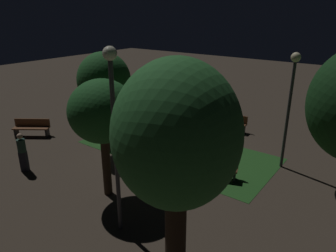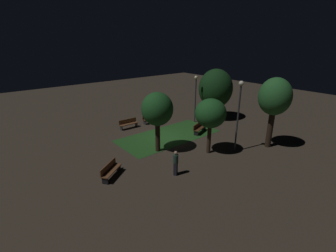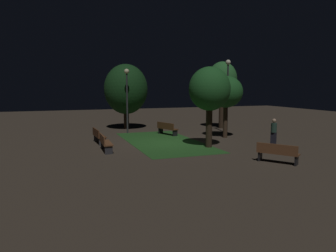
{
  "view_description": "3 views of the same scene",
  "coord_description": "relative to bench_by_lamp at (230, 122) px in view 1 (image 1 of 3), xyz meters",
  "views": [
    {
      "loc": [
        -8.04,
        10.88,
        6.07
      ],
      "look_at": [
        0.74,
        -0.99,
        0.64
      ],
      "focal_mm": 33.63,
      "sensor_mm": 36.0,
      "label": 1
    },
    {
      "loc": [
        11.97,
        15.13,
        7.96
      ],
      "look_at": [
        -0.53,
        -0.19,
        0.83
      ],
      "focal_mm": 25.92,
      "sensor_mm": 36.0,
      "label": 2
    },
    {
      "loc": [
        17.96,
        -6.39,
        3.39
      ],
      "look_at": [
        0.19,
        0.05,
        1.06
      ],
      "focal_mm": 34.27,
      "sensor_mm": 36.0,
      "label": 3
    }
  ],
  "objects": [
    {
      "name": "tree_right_canopy",
      "position": [
        3.36,
        5.66,
        2.74
      ],
      "size": [
        2.29,
        2.29,
        4.48
      ],
      "color": "#2D2116",
      "rests_on": "ground"
    },
    {
      "name": "pedestrian",
      "position": [
        4.57,
        9.09,
        0.37
      ],
      "size": [
        0.34,
        0.32,
        1.61
      ],
      "color": "black",
      "rests_on": "ground"
    },
    {
      "name": "bench_by_lamp",
      "position": [
        0.0,
        0.0,
        0.0
      ],
      "size": [
        1.83,
        0.59,
        0.88
      ],
      "color": "#512D19",
      "rests_on": "ground"
    },
    {
      "name": "lamp_post_plaza_west",
      "position": [
        -3.6,
        2.6,
        2.67
      ],
      "size": [
        0.36,
        0.36,
        4.65
      ],
      "color": "#333338",
      "rests_on": "ground"
    },
    {
      "name": "bench_near_trees",
      "position": [
        2.56,
        -0.0,
        0.0
      ],
      "size": [
        1.81,
        0.52,
        0.88
      ],
      "color": "brown",
      "rests_on": "ground"
    },
    {
      "name": "tree_near_wall",
      "position": [
        -3.79,
        10.47,
        3.42
      ],
      "size": [
        2.36,
        2.36,
        5.38
      ],
      "color": "#2D2116",
      "rests_on": "ground"
    },
    {
      "name": "grass_lawn",
      "position": [
        0.82,
        3.85,
        -0.48
      ],
      "size": [
        8.88,
        4.19,
        0.01
      ],
      "primitive_type": "cube",
      "color": "#23511E",
      "rests_on": "ground"
    },
    {
      "name": "ground_plane",
      "position": [
        1.28,
        3.86,
        -0.48
      ],
      "size": [
        60.0,
        60.0,
        0.0
      ],
      "primitive_type": "plane",
      "color": "#3D3328"
    },
    {
      "name": "bench_back_row",
      "position": [
        7.8,
        6.78,
        0.0
      ],
      "size": [
        1.75,
        1.43,
        0.88
      ],
      "color": "brown",
      "rests_on": "ground"
    },
    {
      "name": "tree_tall_center",
      "position": [
        0.64,
        8.27,
        2.53
      ],
      "size": [
        2.2,
        2.2,
        4.09
      ],
      "color": "#38281C",
      "rests_on": "ground"
    },
    {
      "name": "bench_lawn_edge",
      "position": [
        -1.77,
        5.0,
        0.0
      ],
      "size": [
        1.86,
        1.05,
        0.88
      ],
      "color": "#512D19",
      "rests_on": "ground"
    },
    {
      "name": "lamp_post_plaza_east",
      "position": [
        -1.04,
        9.38,
        3.03
      ],
      "size": [
        0.36,
        0.36,
        5.28
      ],
      "color": "#333338",
      "rests_on": "ground"
    }
  ]
}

